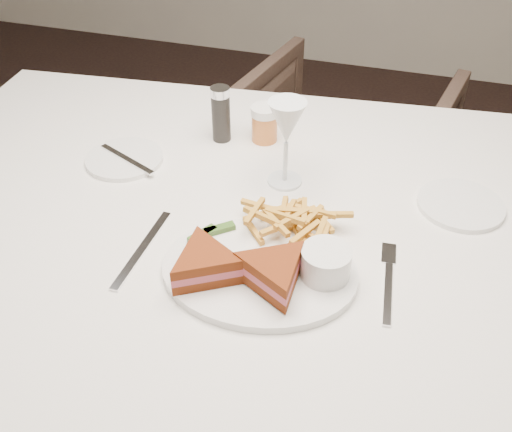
{
  "coord_description": "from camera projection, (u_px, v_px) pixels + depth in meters",
  "views": [
    {
      "loc": [
        0.57,
        -0.69,
        1.41
      ],
      "look_at": [
        0.35,
        0.03,
        0.8
      ],
      "focal_mm": 40.0,
      "sensor_mm": 36.0,
      "label": 1
    }
  ],
  "objects": [
    {
      "name": "ground",
      "position": [
        127.0,
        431.0,
        1.53
      ],
      "size": [
        5.0,
        5.0,
        0.0
      ],
      "primitive_type": "plane",
      "color": "black",
      "rests_on": "ground"
    },
    {
      "name": "table_setting",
      "position": [
        269.0,
        219.0,
        0.98
      ],
      "size": [
        0.83,
        0.58,
        0.18
      ],
      "color": "white",
      "rests_on": "table"
    },
    {
      "name": "chair_far",
      "position": [
        338.0,
        156.0,
        1.96
      ],
      "size": [
        0.76,
        0.73,
        0.68
      ],
      "primitive_type": "imported",
      "rotation": [
        0.0,
        0.0,
        2.95
      ],
      "color": "#4D392F",
      "rests_on": "ground"
    },
    {
      "name": "table",
      "position": [
        263.0,
        351.0,
        1.27
      ],
      "size": [
        1.62,
        1.16,
        0.75
      ],
      "primitive_type": "cube",
      "rotation": [
        0.0,
        0.0,
        0.1
      ],
      "color": "white",
      "rests_on": "ground"
    }
  ]
}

